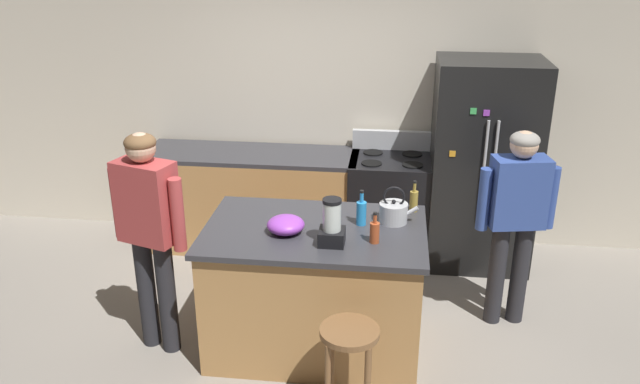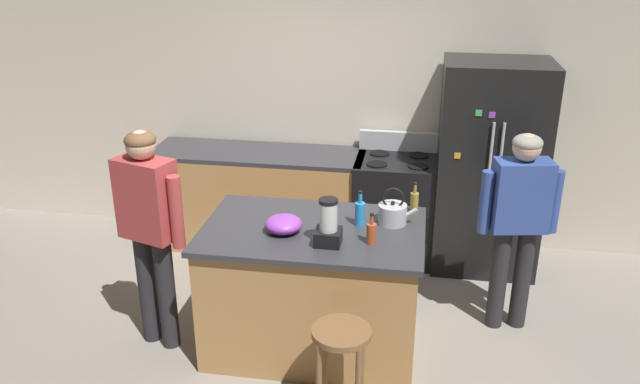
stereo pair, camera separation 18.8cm
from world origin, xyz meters
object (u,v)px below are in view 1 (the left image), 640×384
at_px(person_by_island_left, 149,223).
at_px(blender_appliance, 332,225).
at_px(stove_range, 390,206).
at_px(tea_kettle, 394,212).
at_px(bottle_soda, 361,212).
at_px(person_by_sink_right, 516,211).
at_px(kitchen_island, 315,288).
at_px(bar_stool, 349,350).
at_px(refrigerator, 482,165).
at_px(bottle_vinegar, 414,200).
at_px(mixing_bowl, 286,225).
at_px(bottle_cooking_sauce, 375,232).

bearing_deg(person_by_island_left, blender_appliance, -2.99).
height_order(stove_range, tea_kettle, tea_kettle).
bearing_deg(bottle_soda, blender_appliance, -118.34).
bearing_deg(person_by_sink_right, tea_kettle, -160.01).
distance_m(kitchen_island, bar_stool, 0.81).
bearing_deg(blender_appliance, bottle_soda, 61.66).
height_order(kitchen_island, stove_range, stove_range).
bearing_deg(blender_appliance, refrigerator, 55.82).
xyz_separation_m(bar_stool, bottle_vinegar, (0.37, 1.13, 0.52)).
xyz_separation_m(stove_range, person_by_sink_right, (0.92, -1.02, 0.45)).
relative_size(kitchen_island, person_by_sink_right, 0.99).
bearing_deg(person_by_island_left, bottle_vinegar, 16.41).
bearing_deg(mixing_bowl, kitchen_island, 24.76).
bearing_deg(bottle_vinegar, refrigerator, 60.74).
bearing_deg(bottle_cooking_sauce, refrigerator, 61.88).
height_order(mixing_bowl, tea_kettle, tea_kettle).
bearing_deg(person_by_island_left, mixing_bowl, 3.87).
xyz_separation_m(person_by_sink_right, blender_appliance, (-1.29, -0.72, 0.14)).
bearing_deg(stove_range, bar_stool, -95.15).
height_order(kitchen_island, bottle_vinegar, bottle_vinegar).
xyz_separation_m(stove_range, tea_kettle, (0.03, -1.35, 0.54)).
bearing_deg(bottle_soda, stove_range, 82.11).
bearing_deg(bottle_soda, person_by_island_left, -169.97).
relative_size(refrigerator, tea_kettle, 6.78).
bearing_deg(bottle_vinegar, bottle_cooking_sauce, -115.69).
relative_size(stove_range, mixing_bowl, 4.42).
relative_size(person_by_island_left, blender_appliance, 5.19).
distance_m(kitchen_island, blender_appliance, 0.66).
xyz_separation_m(person_by_island_left, tea_kettle, (1.66, 0.32, 0.03)).
bearing_deg(bottle_cooking_sauce, mixing_bowl, 172.68).
xyz_separation_m(bottle_soda, tea_kettle, (0.22, 0.07, -0.02)).
relative_size(person_by_island_left, bottle_vinegar, 6.96).
bearing_deg(mixing_bowl, tea_kettle, 19.80).
xyz_separation_m(bottle_soda, mixing_bowl, (-0.50, -0.19, -0.04)).
height_order(refrigerator, bottle_soda, refrigerator).
height_order(refrigerator, stove_range, refrigerator).
xyz_separation_m(blender_appliance, bottle_soda, (0.17, 0.32, -0.04)).
relative_size(person_by_island_left, bottle_soda, 6.42).
bearing_deg(bar_stool, refrigerator, 66.04).
relative_size(person_by_sink_right, mixing_bowl, 6.06).
bearing_deg(stove_range, blender_appliance, -101.99).
bearing_deg(tea_kettle, bottle_vinegar, 55.45).
distance_m(person_by_sink_right, bottle_cooking_sauce, 1.22).
height_order(stove_range, bottle_vinegar, bottle_vinegar).
height_order(stove_range, bottle_soda, bottle_soda).
relative_size(kitchen_island, bottle_soda, 5.99).
bearing_deg(blender_appliance, mixing_bowl, 158.34).
xyz_separation_m(bottle_vinegar, tea_kettle, (-0.14, -0.21, -0.01)).
bearing_deg(refrigerator, bottle_soda, -125.42).
height_order(bar_stool, bottle_cooking_sauce, bottle_cooking_sauce).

